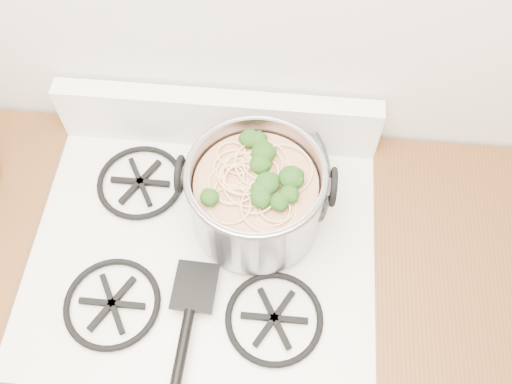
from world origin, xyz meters
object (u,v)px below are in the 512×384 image
at_px(gas_range, 216,316).
at_px(stock_pot, 256,197).
at_px(spatula, 195,285).
at_px(glass_bowl, 268,186).

height_order(gas_range, stock_pot, stock_pot).
bearing_deg(gas_range, stock_pot, 35.31).
relative_size(spatula, glass_bowl, 2.77).
relative_size(stock_pot, glass_bowl, 2.87).
bearing_deg(stock_pot, spatula, -122.32).
bearing_deg(glass_bowl, gas_range, -130.42).
xyz_separation_m(gas_range, spatula, (-0.00, -0.10, 0.50)).
xyz_separation_m(stock_pot, glass_bowl, (0.02, 0.08, -0.08)).
bearing_deg(spatula, stock_pot, 59.63).
bearing_deg(spatula, glass_bowl, 64.33).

